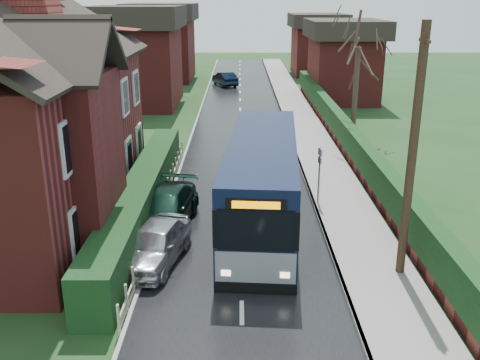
{
  "coord_description": "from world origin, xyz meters",
  "views": [
    {
      "loc": [
        -0.07,
        -14.72,
        8.27
      ],
      "look_at": [
        -0.04,
        4.06,
        1.8
      ],
      "focal_mm": 40.0,
      "sensor_mm": 36.0,
      "label": 1
    }
  ],
  "objects_px": {
    "telegraph_pole": "(412,156)",
    "bus": "(262,183)",
    "brick_house": "(5,108)",
    "bus_stop_sign": "(319,168)",
    "car_green": "(164,209)",
    "car_silver": "(155,244)"
  },
  "relations": [
    {
      "from": "bus_stop_sign",
      "to": "brick_house",
      "type": "bearing_deg",
      "value": 174.71
    },
    {
      "from": "car_green",
      "to": "bus_stop_sign",
      "type": "xyz_separation_m",
      "value": [
        6.1,
        2.0,
        0.98
      ]
    },
    {
      "from": "car_green",
      "to": "telegraph_pole",
      "type": "distance_m",
      "value": 9.32
    },
    {
      "from": "car_green",
      "to": "telegraph_pole",
      "type": "relative_size",
      "value": 0.61
    },
    {
      "from": "car_green",
      "to": "bus_stop_sign",
      "type": "distance_m",
      "value": 6.49
    },
    {
      "from": "car_green",
      "to": "telegraph_pole",
      "type": "bearing_deg",
      "value": -17.42
    },
    {
      "from": "brick_house",
      "to": "car_silver",
      "type": "xyz_separation_m",
      "value": [
        5.93,
        -3.78,
        -3.7
      ]
    },
    {
      "from": "bus_stop_sign",
      "to": "telegraph_pole",
      "type": "relative_size",
      "value": 0.33
    },
    {
      "from": "brick_house",
      "to": "telegraph_pole",
      "type": "height_order",
      "value": "brick_house"
    },
    {
      "from": "brick_house",
      "to": "bus",
      "type": "bearing_deg",
      "value": -2.94
    },
    {
      "from": "brick_house",
      "to": "telegraph_pole",
      "type": "bearing_deg",
      "value": -18.74
    },
    {
      "from": "bus_stop_sign",
      "to": "telegraph_pole",
      "type": "distance_m",
      "value": 6.51
    },
    {
      "from": "brick_house",
      "to": "car_green",
      "type": "height_order",
      "value": "brick_house"
    },
    {
      "from": "bus",
      "to": "brick_house",
      "type": "bearing_deg",
      "value": -178.59
    },
    {
      "from": "car_silver",
      "to": "bus_stop_sign",
      "type": "xyz_separation_m",
      "value": [
        6.0,
        5.0,
        0.99
      ]
    },
    {
      "from": "telegraph_pole",
      "to": "bus",
      "type": "bearing_deg",
      "value": 139.28
    },
    {
      "from": "brick_house",
      "to": "telegraph_pole",
      "type": "relative_size",
      "value": 1.9
    },
    {
      "from": "bus",
      "to": "telegraph_pole",
      "type": "relative_size",
      "value": 1.42
    },
    {
      "from": "bus",
      "to": "bus_stop_sign",
      "type": "xyz_separation_m",
      "value": [
        2.4,
        1.71,
        0.04
      ]
    },
    {
      "from": "bus",
      "to": "car_silver",
      "type": "relative_size",
      "value": 2.77
    },
    {
      "from": "car_silver",
      "to": "bus",
      "type": "bearing_deg",
      "value": 54.36
    },
    {
      "from": "bus",
      "to": "car_green",
      "type": "bearing_deg",
      "value": -171.22
    }
  ]
}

